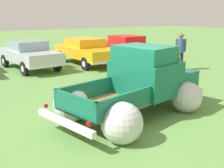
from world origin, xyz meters
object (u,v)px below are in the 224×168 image
vintage_pickup_truck (140,87)px  show_car_1 (29,54)px  show_car_3 (128,46)px  lane_cone_0 (183,85)px  show_car_2 (86,50)px  spectator_0 (180,49)px

vintage_pickup_truck → show_car_1: (-0.92, 8.06, 0.02)m
show_car_3 → lane_cone_0: bearing=-22.9°
vintage_pickup_truck → lane_cone_0: 2.64m
show_car_2 → show_car_1: bearing=-98.3°
vintage_pickup_truck → spectator_0: (5.36, 3.79, 0.30)m
show_car_2 → show_car_3: bearing=92.6°
vintage_pickup_truck → show_car_1: bearing=82.5°
show_car_1 → lane_cone_0: size_ratio=6.93×
vintage_pickup_truck → show_car_1: 8.11m
vintage_pickup_truck → show_car_2: bearing=60.6°
show_car_2 → spectator_0: (3.22, -3.96, 0.27)m
vintage_pickup_truck → show_car_2: vintage_pickup_truck is taller
show_car_2 → vintage_pickup_truck: bearing=-18.1°
show_car_1 → spectator_0: bearing=48.3°
show_car_2 → lane_cone_0: 7.05m
vintage_pickup_truck → show_car_3: 9.53m
spectator_0 → lane_cone_0: 4.26m
show_car_1 → show_car_2: same height
show_car_3 → spectator_0: (0.23, -4.23, 0.27)m
show_car_1 → spectator_0: size_ratio=2.38×
vintage_pickup_truck → lane_cone_0: size_ratio=7.84×
spectator_0 → lane_cone_0: spectator_0 is taller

